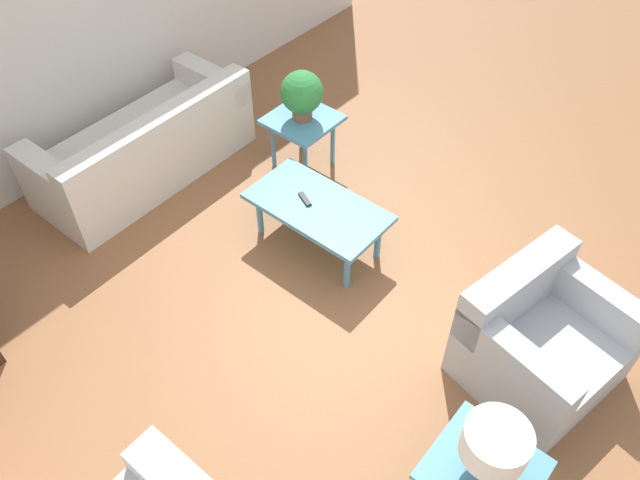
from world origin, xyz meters
TOP-DOWN VIEW (x-y plane):
  - ground_plane at (0.00, 0.00)m, footprint 14.00×14.00m
  - wall_right at (3.06, 0.00)m, footprint 0.12×7.20m
  - sofa at (2.37, 0.17)m, footprint 0.85×1.95m
  - armchair at (-1.19, -0.15)m, footprint 1.00×1.07m
  - coffee_table at (0.66, -0.13)m, footprint 1.09×0.58m
  - side_table_plant at (1.40, -0.81)m, footprint 0.56×0.56m
  - side_table_lamp at (-1.36, 0.92)m, footprint 0.56×0.56m
  - potted_plant at (1.40, -0.81)m, footprint 0.36×0.36m
  - table_lamp at (-1.36, 0.92)m, footprint 0.34×0.34m
  - remote_control at (0.77, -0.11)m, footprint 0.16×0.10m

SIDE VIEW (x-z plane):
  - ground_plane at x=0.00m, z-range 0.00..0.00m
  - sofa at x=2.37m, z-range -0.08..0.66m
  - armchair at x=-1.19m, z-range -0.08..0.72m
  - coffee_table at x=0.66m, z-range 0.16..0.59m
  - remote_control at x=0.77m, z-range 0.42..0.44m
  - side_table_plant at x=1.40m, z-range 0.18..0.70m
  - side_table_lamp at x=-1.36m, z-range 0.18..0.70m
  - potted_plant at x=1.40m, z-range 0.54..0.98m
  - table_lamp at x=-1.36m, z-range 0.59..0.98m
  - wall_right at x=3.06m, z-range 0.00..2.70m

